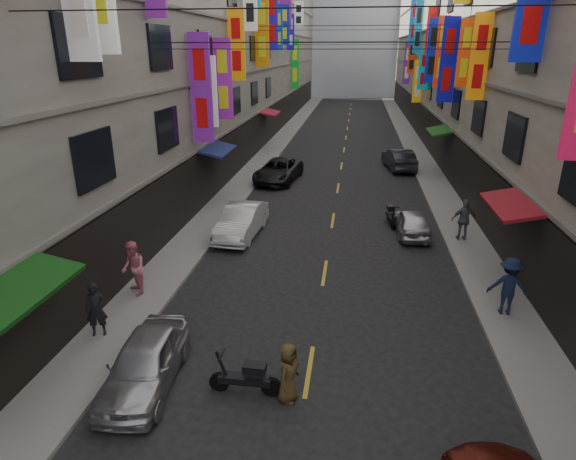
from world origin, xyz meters
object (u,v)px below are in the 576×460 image
(scooter_crossing, at_px, (246,378))
(car_left_far, at_px, (278,171))
(car_right_mid, at_px, (411,222))
(pedestrian_lnear, at_px, (96,310))
(car_right_far, at_px, (399,159))
(pedestrian_crossing, at_px, (288,373))
(pedestrian_lfar, at_px, (133,269))
(pedestrian_rfar, at_px, (464,220))
(pedestrian_rnear, at_px, (509,286))
(car_left_near, at_px, (145,363))
(car_left_mid, at_px, (241,221))
(scooter_far_right, at_px, (391,215))

(scooter_crossing, relative_size, car_left_far, 0.36)
(car_right_mid, distance_m, pedestrian_lnear, 13.95)
(car_right_far, height_order, pedestrian_crossing, pedestrian_crossing)
(pedestrian_lfar, height_order, pedestrian_rfar, pedestrian_lfar)
(pedestrian_lnear, relative_size, pedestrian_lfar, 0.87)
(pedestrian_lnear, xyz_separation_m, pedestrian_lfar, (-0.02, 2.52, 0.13))
(car_right_mid, xyz_separation_m, pedestrian_lfar, (-9.86, -7.36, 0.47))
(car_right_mid, xyz_separation_m, pedestrian_rnear, (2.24, -6.93, 0.46))
(pedestrian_lnear, bearing_deg, pedestrian_rfar, 16.69)
(car_left_near, relative_size, car_left_mid, 0.89)
(pedestrian_lnear, bearing_deg, car_right_far, 44.86)
(car_right_far, xyz_separation_m, pedestrian_crossing, (-4.39, -24.64, 0.04))
(pedestrian_rnear, bearing_deg, pedestrian_lnear, 24.97)
(car_left_near, distance_m, car_left_far, 20.22)
(car_left_mid, bearing_deg, pedestrian_rnear, -26.20)
(car_left_near, xyz_separation_m, pedestrian_lnear, (-2.23, 1.81, 0.29))
(car_left_mid, relative_size, pedestrian_rnear, 2.29)
(car_right_far, bearing_deg, pedestrian_lnear, 56.24)
(car_right_far, height_order, pedestrian_rfar, pedestrian_rfar)
(scooter_far_right, relative_size, car_left_near, 0.47)
(scooter_crossing, bearing_deg, car_left_near, 91.20)
(scooter_crossing, bearing_deg, scooter_far_right, -17.58)
(car_left_near, height_order, pedestrian_lfar, pedestrian_lfar)
(car_right_mid, xyz_separation_m, pedestrian_rfar, (2.13, -0.64, 0.44))
(car_left_mid, xyz_separation_m, pedestrian_rnear, (9.85, -5.70, 0.35))
(car_left_near, height_order, car_left_mid, car_left_mid)
(pedestrian_rfar, bearing_deg, car_left_near, 43.98)
(car_left_near, bearing_deg, scooter_far_right, 58.36)
(scooter_crossing, distance_m, car_left_far, 20.33)
(pedestrian_rnear, relative_size, pedestrian_crossing, 1.23)
(car_right_far, relative_size, pedestrian_rfar, 2.41)
(scooter_far_right, bearing_deg, pedestrian_lnear, 45.08)
(pedestrian_rnear, bearing_deg, pedestrian_lfar, 13.30)
(car_left_far, distance_m, pedestrian_lnear, 18.56)
(pedestrian_lfar, relative_size, pedestrian_rnear, 1.01)
(scooter_crossing, xyz_separation_m, pedestrian_crossing, (1.05, -0.07, 0.32))
(car_right_far, distance_m, pedestrian_crossing, 25.03)
(scooter_far_right, bearing_deg, scooter_crossing, 65.90)
(car_left_near, height_order, pedestrian_crossing, pedestrian_crossing)
(scooter_far_right, xyz_separation_m, pedestrian_crossing, (-3.18, -13.01, 0.32))
(scooter_far_right, relative_size, car_left_far, 0.36)
(car_right_far, xyz_separation_m, pedestrian_rnear, (1.85, -19.84, 0.33))
(car_left_far, distance_m, car_right_mid, 11.34)
(car_left_near, distance_m, pedestrian_lfar, 4.89)
(scooter_crossing, relative_size, car_left_mid, 0.42)
(scooter_crossing, xyz_separation_m, pedestrian_lnear, (-4.78, 1.78, 0.49))
(car_left_mid, distance_m, pedestrian_rnear, 11.39)
(pedestrian_lnear, bearing_deg, scooter_far_right, 30.10)
(scooter_far_right, height_order, car_left_far, car_left_far)
(pedestrian_rfar, bearing_deg, pedestrian_crossing, 56.43)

